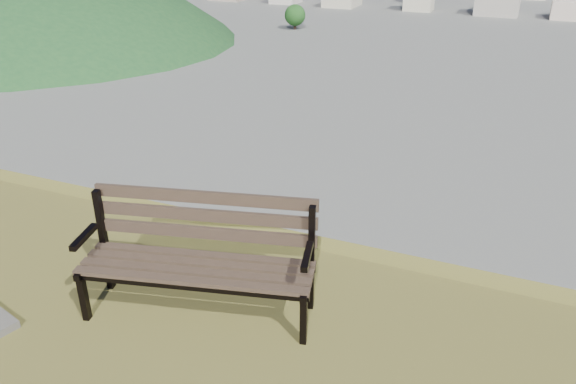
% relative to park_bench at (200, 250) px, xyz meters
% --- Properties ---
extents(park_bench, '(2.08, 1.09, 1.04)m').
position_rel_park_bench_xyz_m(park_bench, '(0.00, 0.00, 0.00)').
color(park_bench, '#3C2E22').
rests_on(park_bench, hilltop_mesa).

